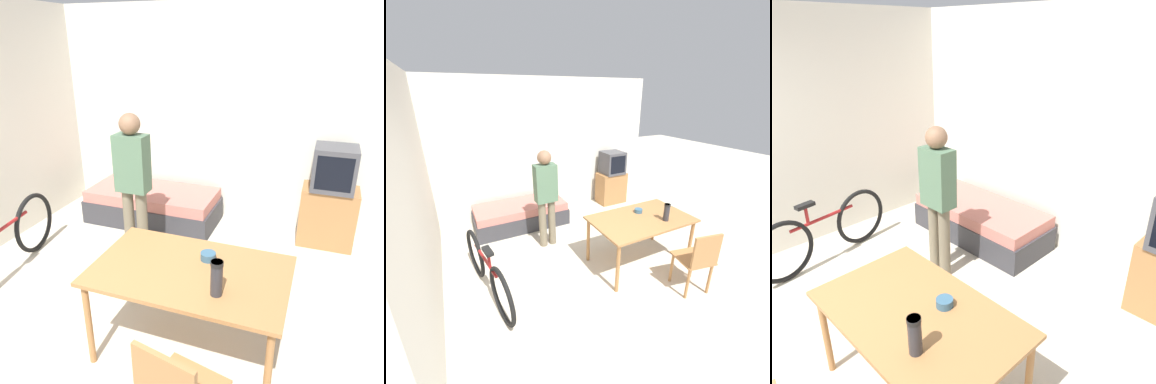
# 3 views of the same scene
# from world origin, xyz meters

# --- Properties ---
(ground_plane) EXTENTS (20.00, 20.00, 0.00)m
(ground_plane) POSITION_xyz_m (0.00, 0.00, 0.00)
(ground_plane) COLOR beige
(wall_back) EXTENTS (5.05, 0.06, 2.70)m
(wall_back) POSITION_xyz_m (0.00, 3.28, 1.35)
(wall_back) COLOR silver
(wall_back) RESTS_ON ground_plane
(wall_left) EXTENTS (0.06, 4.25, 2.70)m
(wall_left) POSITION_xyz_m (-2.05, 1.63, 1.35)
(wall_left) COLOR silver
(wall_left) RESTS_ON ground_plane
(daybed) EXTENTS (1.70, 0.78, 0.44)m
(daybed) POSITION_xyz_m (-0.61, 2.78, 0.22)
(daybed) COLOR #333338
(daybed) RESTS_ON ground_plane
(tv) EXTENTS (0.62, 0.45, 1.19)m
(tv) POSITION_xyz_m (1.57, 2.93, 0.57)
(tv) COLOR #9E6B3D
(tv) RESTS_ON ground_plane
(dining_table) EXTENTS (1.42, 0.87, 0.74)m
(dining_table) POSITION_xyz_m (0.63, 0.83, 0.66)
(dining_table) COLOR #9E6B3D
(dining_table) RESTS_ON ground_plane
(wooden_chair) EXTENTS (0.48, 0.48, 0.88)m
(wooden_chair) POSITION_xyz_m (0.85, 0.00, 0.50)
(wooden_chair) COLOR #9E6B3D
(wooden_chair) RESTS_ON ground_plane
(bicycle) EXTENTS (0.31, 1.66, 0.77)m
(bicycle) POSITION_xyz_m (-1.49, 1.15, 0.35)
(bicycle) COLOR black
(bicycle) RESTS_ON ground_plane
(person_standing) EXTENTS (0.34, 0.22, 1.61)m
(person_standing) POSITION_xyz_m (-0.40, 1.91, 0.93)
(person_standing) COLOR #6B604C
(person_standing) RESTS_ON ground_plane
(thermos_flask) EXTENTS (0.08, 0.08, 0.25)m
(thermos_flask) POSITION_xyz_m (0.89, 0.62, 0.88)
(thermos_flask) COLOR #2D2D33
(thermos_flask) RESTS_ON dining_table
(mate_bowl) EXTENTS (0.12, 0.12, 0.06)m
(mate_bowl) POSITION_xyz_m (0.71, 0.99, 0.77)
(mate_bowl) COLOR #335670
(mate_bowl) RESTS_ON dining_table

